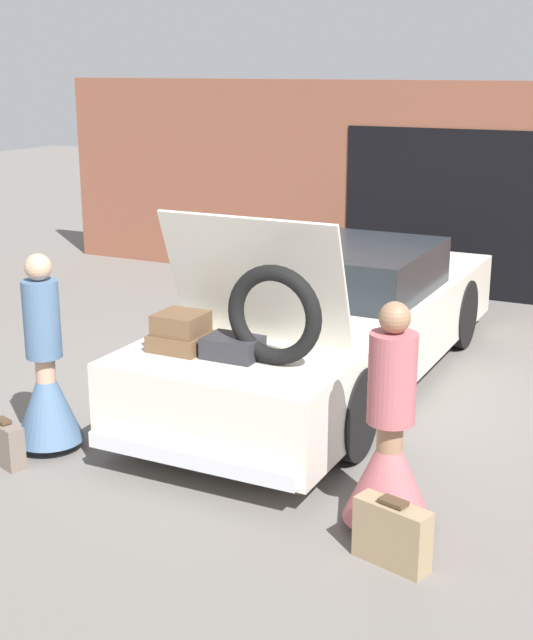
{
  "coord_description": "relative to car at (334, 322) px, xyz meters",
  "views": [
    {
      "loc": [
        3.1,
        -7.67,
        2.98
      ],
      "look_at": [
        0.0,
        -1.46,
        0.99
      ],
      "focal_mm": 50.0,
      "sensor_mm": 36.0,
      "label": 1
    }
  ],
  "objects": [
    {
      "name": "ground_plane",
      "position": [
        -0.0,
        0.0,
        -0.6
      ],
      "size": [
        40.0,
        40.0,
        0.0
      ],
      "primitive_type": "plane",
      "color": "slate"
    },
    {
      "name": "garage_wall_back",
      "position": [
        -0.0,
        3.9,
        0.79
      ],
      "size": [
        12.0,
        0.14,
        2.8
      ],
      "color": "brown",
      "rests_on": "ground_plane"
    },
    {
      "name": "car",
      "position": [
        0.0,
        0.0,
        0.0
      ],
      "size": [
        1.83,
        5.4,
        1.89
      ],
      "color": "silver",
      "rests_on": "ground_plane"
    },
    {
      "name": "person_left",
      "position": [
        -1.43,
        -2.51,
        -0.03
      ],
      "size": [
        0.54,
        0.54,
        1.61
      ],
      "rotation": [
        0.0,
        0.0,
        -1.73
      ],
      "color": "tan",
      "rests_on": "ground_plane"
    },
    {
      "name": "person_right",
      "position": [
        1.43,
        -2.51,
        -0.05
      ],
      "size": [
        0.6,
        0.6,
        1.56
      ],
      "rotation": [
        0.0,
        0.0,
        1.35
      ],
      "color": "#997051",
      "rests_on": "ground_plane"
    },
    {
      "name": "suitcase_beside_left_person",
      "position": [
        -1.55,
        -2.89,
        -0.43
      ],
      "size": [
        0.43,
        0.26,
        0.37
      ],
      "color": "#75665B",
      "rests_on": "ground_plane"
    },
    {
      "name": "suitcase_beside_right_person",
      "position": [
        1.6,
        -2.93,
        -0.4
      ],
      "size": [
        0.52,
        0.29,
        0.44
      ],
      "color": "#9E8460",
      "rests_on": "ground_plane"
    }
  ]
}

